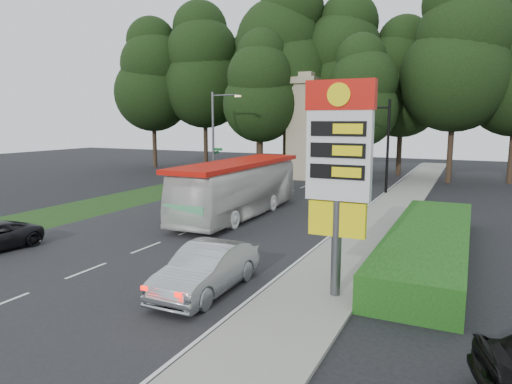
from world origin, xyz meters
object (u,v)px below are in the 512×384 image
at_px(traffic_signal_mast, 371,133).
at_px(monument, 303,126).
at_px(streetlight_signs, 215,135).
at_px(transit_bus, 239,189).
at_px(sedan_silver, 207,269).
at_px(gas_station_pylon, 339,160).

distance_m(traffic_signal_mast, monument, 9.76).
xyz_separation_m(streetlight_signs, monument, (4.99, 7.99, 0.67)).
xyz_separation_m(transit_bus, sedan_silver, (4.71, -11.25, -0.84)).
height_order(traffic_signal_mast, monument, monument).
relative_size(streetlight_signs, sedan_silver, 1.66).
height_order(streetlight_signs, sedan_silver, streetlight_signs).
height_order(streetlight_signs, transit_bus, streetlight_signs).
xyz_separation_m(gas_station_pylon, transit_bus, (-8.70, 9.94, -2.81)).
height_order(gas_station_pylon, streetlight_signs, streetlight_signs).
distance_m(gas_station_pylon, streetlight_signs, 25.74).
distance_m(transit_bus, sedan_silver, 12.23).
bearing_deg(gas_station_pylon, traffic_signal_mast, 99.09).
bearing_deg(transit_bus, sedan_silver, -68.67).
distance_m(streetlight_signs, transit_bus, 12.86).
xyz_separation_m(gas_station_pylon, sedan_silver, (-3.99, -1.31, -3.65)).
distance_m(traffic_signal_mast, streetlight_signs, 12.83).
relative_size(gas_station_pylon, sedan_silver, 1.42).
bearing_deg(traffic_signal_mast, sedan_silver, -91.16).
height_order(traffic_signal_mast, sedan_silver, traffic_signal_mast).
xyz_separation_m(traffic_signal_mast, monument, (-7.68, 6.00, 0.43)).
bearing_deg(monument, gas_station_pylon, -68.20).
xyz_separation_m(streetlight_signs, transit_bus, (7.49, -10.07, -2.80)).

